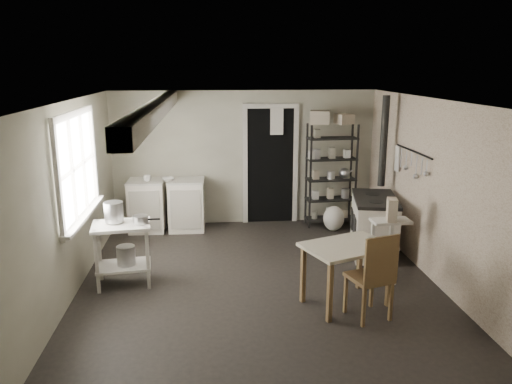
{
  "coord_description": "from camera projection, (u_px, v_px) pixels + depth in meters",
  "views": [
    {
      "loc": [
        -0.57,
        -5.97,
        2.7
      ],
      "look_at": [
        0.0,
        0.3,
        1.1
      ],
      "focal_mm": 35.0,
      "sensor_mm": 36.0,
      "label": 1
    }
  ],
  "objects": [
    {
      "name": "window",
      "position": [
        76.0,
        166.0,
        6.1
      ],
      "size": [
        0.12,
        1.76,
        1.28
      ],
      "primitive_type": null,
      "color": "beige",
      "rests_on": "wall_left"
    },
    {
      "name": "storage_box_a",
      "position": [
        320.0,
        109.0,
        8.22
      ],
      "size": [
        0.37,
        0.34,
        0.22
      ],
      "primitive_type": "cube",
      "rotation": [
        0.0,
        0.0,
        -0.19
      ],
      "color": "beige",
      "rests_on": "shelf_rack"
    },
    {
      "name": "storage_box_b",
      "position": [
        345.0,
        110.0,
        8.23
      ],
      "size": [
        0.32,
        0.31,
        0.16
      ],
      "primitive_type": "cube",
      "rotation": [
        0.0,
        0.0,
        0.37
      ],
      "color": "beige",
      "rests_on": "shelf_rack"
    },
    {
      "name": "prep_table",
      "position": [
        123.0,
        254.0,
        6.25
      ],
      "size": [
        0.76,
        0.58,
        0.8
      ],
      "primitive_type": null,
      "rotation": [
        0.0,
        0.0,
        0.12
      ],
      "color": "beige",
      "rests_on": "ground"
    },
    {
      "name": "side_ledge",
      "position": [
        389.0,
        245.0,
        6.5
      ],
      "size": [
        0.52,
        0.29,
        0.77
      ],
      "primitive_type": null,
      "rotation": [
        0.0,
        0.0,
        0.05
      ],
      "color": "beige",
      "rests_on": "ground"
    },
    {
      "name": "oats_box",
      "position": [
        392.0,
        203.0,
        6.31
      ],
      "size": [
        0.16,
        0.22,
        0.29
      ],
      "primitive_type": "cube",
      "rotation": [
        0.0,
        0.0,
        -0.23
      ],
      "color": "beige",
      "rests_on": "side_ledge"
    },
    {
      "name": "saucepan",
      "position": [
        140.0,
        220.0,
        6.16
      ],
      "size": [
        0.19,
        0.19,
        0.1
      ],
      "primitive_type": "cylinder",
      "rotation": [
        0.0,
        0.0,
        -0.03
      ],
      "color": "#B3B3B6",
      "rests_on": "prep_table"
    },
    {
      "name": "wall_front",
      "position": [
        290.0,
        276.0,
        3.78
      ],
      "size": [
        4.5,
        0.02,
        2.3
      ],
      "primitive_type": "cube",
      "color": "#A7A38F",
      "rests_on": "ground"
    },
    {
      "name": "stovepipe",
      "position": [
        384.0,
        142.0,
        7.5
      ],
      "size": [
        0.12,
        0.12,
        1.54
      ],
      "primitive_type": null,
      "rotation": [
        0.0,
        0.0,
        0.03
      ],
      "color": "black",
      "rests_on": "stove"
    },
    {
      "name": "bucket",
      "position": [
        126.0,
        256.0,
        6.25
      ],
      "size": [
        0.24,
        0.24,
        0.25
      ],
      "primitive_type": "cylinder",
      "rotation": [
        0.0,
        0.0,
        -0.03
      ],
      "color": "#B3B3B6",
      "rests_on": "prep_table"
    },
    {
      "name": "wall_back",
      "position": [
        244.0,
        158.0,
        8.6
      ],
      "size": [
        4.5,
        0.02,
        2.3
      ],
      "primitive_type": "cube",
      "color": "#A7A38F",
      "rests_on": "ground"
    },
    {
      "name": "doorway",
      "position": [
        270.0,
        166.0,
        8.65
      ],
      "size": [
        0.96,
        0.1,
        2.08
      ],
      "primitive_type": null,
      "color": "beige",
      "rests_on": "ground"
    },
    {
      "name": "mixing_bowl",
      "position": [
        168.0,
        175.0,
        8.16
      ],
      "size": [
        0.36,
        0.36,
        0.07
      ],
      "primitive_type": "imported",
      "rotation": [
        0.0,
        0.0,
        0.4
      ],
      "color": "silver",
      "rests_on": "base_cabinets"
    },
    {
      "name": "floor",
      "position": [
        258.0,
        280.0,
        6.47
      ],
      "size": [
        5.0,
        5.0,
        0.0
      ],
      "primitive_type": "plane",
      "color": "black",
      "rests_on": "ground"
    },
    {
      "name": "shelf_rack",
      "position": [
        331.0,
        171.0,
        8.49
      ],
      "size": [
        0.85,
        0.37,
        1.76
      ],
      "primitive_type": null,
      "rotation": [
        0.0,
        0.0,
        0.05
      ],
      "color": "black",
      "rests_on": "ground"
    },
    {
      "name": "ceiling",
      "position": [
        258.0,
        100.0,
        5.91
      ],
      "size": [
        5.0,
        5.0,
        0.0
      ],
      "primitive_type": "plane",
      "rotation": [
        3.14,
        0.0,
        0.0
      ],
      "color": "silver",
      "rests_on": "wall_back"
    },
    {
      "name": "wallpaper_panel",
      "position": [
        432.0,
        190.0,
        6.39
      ],
      "size": [
        0.01,
        5.0,
        2.3
      ],
      "primitive_type": null,
      "color": "beige",
      "rests_on": "wall_right"
    },
    {
      "name": "wall_right",
      "position": [
        433.0,
        190.0,
        6.39
      ],
      "size": [
        0.02,
        5.0,
        2.3
      ],
      "primitive_type": "cube",
      "color": "#A7A38F",
      "rests_on": "ground"
    },
    {
      "name": "table_cup",
      "position": [
        372.0,
        240.0,
        5.57
      ],
      "size": [
        0.14,
        0.14,
        0.1
      ],
      "primitive_type": "imported",
      "rotation": [
        0.0,
        0.0,
        0.43
      ],
      "color": "silver",
      "rests_on": "work_table"
    },
    {
      "name": "floor_crock",
      "position": [
        392.0,
        278.0,
        6.34
      ],
      "size": [
        0.14,
        0.14,
        0.15
      ],
      "primitive_type": "cylinder",
      "rotation": [
        0.0,
        0.0,
        -0.18
      ],
      "color": "silver",
      "rests_on": "ground"
    },
    {
      "name": "stove",
      "position": [
        374.0,
        224.0,
        7.3
      ],
      "size": [
        0.8,
        1.17,
        0.84
      ],
      "primitive_type": null,
      "rotation": [
        0.0,
        0.0,
        -0.2
      ],
      "color": "silver",
      "rests_on": "ground"
    },
    {
      "name": "work_table",
      "position": [
        346.0,
        273.0,
        5.73
      ],
      "size": [
        1.13,
        0.97,
        0.73
      ],
      "primitive_type": null,
      "rotation": [
        0.0,
        0.0,
        0.38
      ],
      "color": "beige",
      "rests_on": "ground"
    },
    {
      "name": "flour_sack",
      "position": [
        334.0,
        217.0,
        8.35
      ],
      "size": [
        0.45,
        0.42,
        0.42
      ],
      "primitive_type": "ellipsoid",
      "rotation": [
        0.0,
        0.0,
        0.42
      ],
      "color": "beige",
      "rests_on": "ground"
    },
    {
      "name": "wall_left",
      "position": [
        72.0,
        198.0,
        5.99
      ],
      "size": [
        0.02,
        5.0,
        2.3
      ],
      "primitive_type": "cube",
      "color": "#A7A38F",
      "rests_on": "ground"
    },
    {
      "name": "utensil_rail",
      "position": [
        412.0,
        151.0,
        6.86
      ],
      "size": [
        0.06,
        1.2,
        0.44
      ],
      "primitive_type": null,
      "color": "#B3B3B6",
      "rests_on": "wall_right"
    },
    {
      "name": "shelf_jar",
      "position": [
        312.0,
        147.0,
        8.31
      ],
      "size": [
        0.11,
        0.11,
        0.21
      ],
      "primitive_type": "imported",
      "rotation": [
        0.0,
        0.0,
        0.13
      ],
      "color": "silver",
      "rests_on": "shelf_rack"
    },
    {
      "name": "counter_cup",
      "position": [
        147.0,
        175.0,
        8.13
      ],
      "size": [
        0.16,
        0.16,
        0.1
      ],
      "primitive_type": "imported",
      "rotation": [
        0.0,
        0.0,
        0.25
      ],
      "color": "silver",
      "rests_on": "base_cabinets"
    },
    {
      "name": "stockpot",
      "position": [
        114.0,
        212.0,
        6.17
      ],
      "size": [
        0.28,
        0.28,
        0.25
      ],
      "primitive_type": "cylinder",
      "rotation": [
        0.0,
        0.0,
        -0.24
      ],
      "color": "#B3B3B6",
      "rests_on": "prep_table"
    },
    {
      "name": "base_cabinets",
      "position": [
        167.0,
        203.0,
        8.35
      ],
      "size": [
        1.32,
        0.59,
        0.86
      ],
      "primitive_type": null,
      "rotation": [
        0.0,
        0.0,
        -0.02
      ],
      "color": "silver",
      "rests_on": "ground"
    },
    {
      "name": "ceiling_beam",
      "position": [
        156.0,
        109.0,
        5.83
      ],
      "size": [
        0.18,
        5.0,
        0.18
      ],
      "primitive_type": null,
      "color": "beige",
      "rests_on": "ceiling"
    },
    {
      "name": "chair",
      "position": [
        369.0,
        276.0,
        5.41
      ],
      "size": [
        0.52,
        0.54,
        1.0
      ],
      "primitive_type": null,
      "rotation": [
        0.0,
        0.0,
        0.31
      ],
      "color": "brown",
      "rests_on": "ground"
    }
  ]
}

